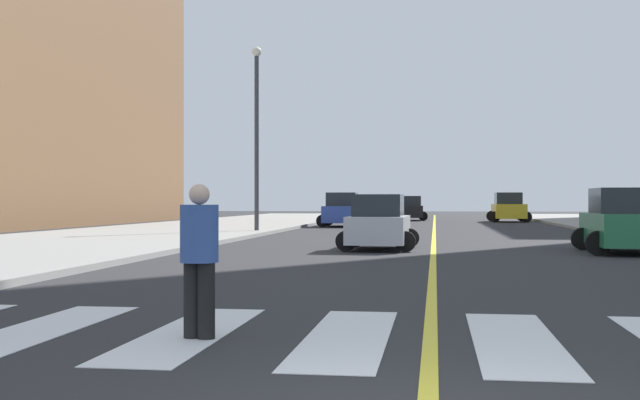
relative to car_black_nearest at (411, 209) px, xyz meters
The scene contains 10 objects.
sidewalk_kerb_west 38.48m from the car_black_nearest, 105.69° to the right, with size 10.00×120.00×0.15m, color gray.
crosswalk_paint 53.08m from the car_black_nearest, 88.06° to the right, with size 13.50×4.00×0.01m.
lane_divider_paint 17.16m from the car_black_nearest, 83.99° to the right, with size 0.16×80.00×0.01m, color yellow.
car_black_nearest is the anchor object (origin of this frame).
car_blue_second 15.47m from the car_black_nearest, 102.95° to the right, with size 2.79×4.43×1.96m.
car_green_third 38.20m from the car_black_nearest, 79.08° to the right, with size 2.65×4.21×1.87m.
car_silver_fourth 36.95m from the car_black_nearest, 89.79° to the right, with size 2.42×3.82×1.69m.
car_yellow_fifth 7.56m from the car_black_nearest, 22.22° to the right, with size 2.92×4.66×2.08m.
pedestrian_crossing 53.40m from the car_black_nearest, 90.74° to the right, with size 0.42×0.42×1.68m.
street_lamp 26.67m from the car_black_nearest, 103.65° to the right, with size 0.44×0.44×8.37m.
Camera 1 is at (0.05, -4.92, 1.50)m, focal length 45.81 mm.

